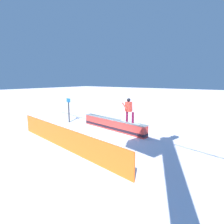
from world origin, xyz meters
TOP-DOWN VIEW (x-y plane):
  - ground_plane at (0.00, 0.00)m, footprint 120.00×120.00m
  - grind_box at (0.00, 0.00)m, footprint 5.42×1.35m
  - snowboarder at (-1.37, 0.21)m, footprint 1.49×0.55m
  - safety_fence at (0.00, 4.24)m, footprint 8.82×1.45m
  - trail_marker at (4.18, 0.22)m, footprint 0.40×0.10m

SIDE VIEW (x-z plane):
  - ground_plane at x=0.00m, z-range 0.00..0.00m
  - grind_box at x=0.00m, z-range -0.04..0.72m
  - safety_fence at x=0.00m, z-range 0.00..1.08m
  - trail_marker at x=4.18m, z-range 0.07..2.00m
  - snowboarder at x=-1.37m, z-range 0.83..2.34m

